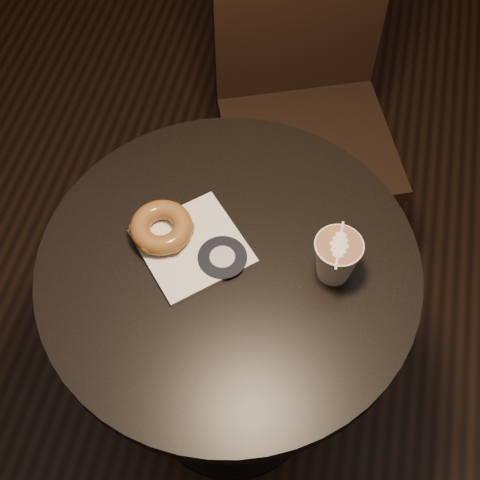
# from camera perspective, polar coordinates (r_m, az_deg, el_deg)

# --- Properties ---
(cafe_table) EXTENTS (0.70, 0.70, 0.75)m
(cafe_table) POSITION_cam_1_polar(r_m,az_deg,el_deg) (1.38, -0.87, -6.07)
(cafe_table) COLOR black
(cafe_table) RESTS_ON ground
(chair) EXTENTS (0.54, 0.54, 1.06)m
(chair) POSITION_cam_1_polar(r_m,az_deg,el_deg) (1.72, 5.46, 13.20)
(chair) COLOR black
(chair) RESTS_ON ground
(pastry_bag) EXTENTS (0.25, 0.25, 0.01)m
(pastry_bag) POSITION_cam_1_polar(r_m,az_deg,el_deg) (1.22, -4.09, -0.54)
(pastry_bag) COLOR white
(pastry_bag) RESTS_ON cafe_table
(doughnut) EXTENTS (0.12, 0.12, 0.04)m
(doughnut) POSITION_cam_1_polar(r_m,az_deg,el_deg) (1.22, -6.72, 1.08)
(doughnut) COLOR brown
(doughnut) RESTS_ON pastry_bag
(latte_cup) EXTENTS (0.08, 0.08, 0.09)m
(latte_cup) POSITION_cam_1_polar(r_m,az_deg,el_deg) (1.17, 8.20, -1.58)
(latte_cup) COLOR white
(latte_cup) RESTS_ON cafe_table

